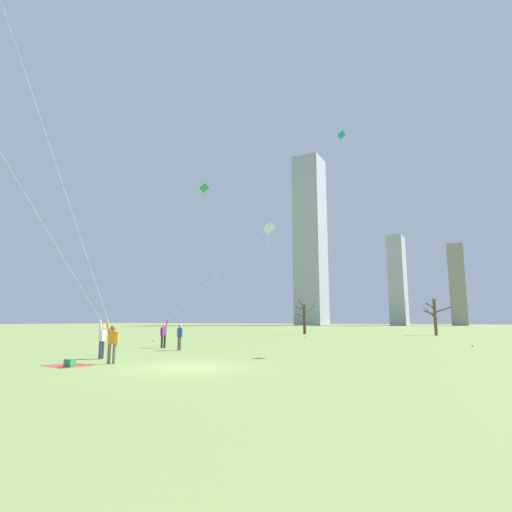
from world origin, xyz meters
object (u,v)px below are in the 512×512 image
at_px(distant_kite_drifting_left_green, 200,200).
at_px(bare_tree_right_of_center, 304,317).
at_px(kite_flyer_far_back_white, 183,314).
at_px(picnic_spot, 69,364).
at_px(distant_kite_high_overhead_teal, 339,148).
at_px(kite_flyer_foreground_left_orange, 45,241).
at_px(bystander_strolling_midfield, 180,336).
at_px(bare_tree_left_of_center, 435,315).
at_px(kite_flyer_midfield_right_blue, 89,270).

bearing_deg(distant_kite_drifting_left_green, bare_tree_right_of_center, 83.71).
relative_size(distant_kite_drifting_left_green, bare_tree_right_of_center, 3.36).
bearing_deg(kite_flyer_far_back_white, bare_tree_right_of_center, 94.07).
bearing_deg(picnic_spot, distant_kite_drifting_left_green, 111.49).
relative_size(distant_kite_high_overhead_teal, bare_tree_right_of_center, 5.80).
relative_size(kite_flyer_foreground_left_orange, bystander_strolling_midfield, 10.17).
bearing_deg(kite_flyer_far_back_white, kite_flyer_foreground_left_orange, -78.47).
bearing_deg(bystander_strolling_midfield, picnic_spot, -80.21).
xyz_separation_m(kite_flyer_far_back_white, distant_kite_high_overhead_teal, (4.65, 25.36, 21.31)).
bearing_deg(bystander_strolling_midfield, kite_flyer_far_back_white, 123.88).
bearing_deg(picnic_spot, kite_flyer_foreground_left_orange, -125.84).
bearing_deg(kite_flyer_far_back_white, distant_kite_drifting_left_green, 119.14).
bearing_deg(bare_tree_right_of_center, kite_flyer_foreground_left_orange, -83.65).
bearing_deg(bare_tree_left_of_center, distant_kite_drifting_left_green, -127.45).
height_order(bystander_strolling_midfield, distant_kite_drifting_left_green, distant_kite_drifting_left_green).
height_order(distant_kite_high_overhead_teal, bare_tree_right_of_center, distant_kite_high_overhead_teal).
height_order(kite_flyer_far_back_white, bare_tree_left_of_center, kite_flyer_far_back_white).
distance_m(kite_flyer_far_back_white, kite_flyer_foreground_left_orange, 13.44).
xyz_separation_m(kite_flyer_midfield_right_blue, bare_tree_right_of_center, (-5.20, 40.73, -1.74)).
bearing_deg(bystander_strolling_midfield, kite_flyer_midfield_right_blue, -80.94).
height_order(kite_flyer_midfield_right_blue, bare_tree_left_of_center, kite_flyer_midfield_right_blue).
relative_size(picnic_spot, bare_tree_right_of_center, 0.45).
distance_m(kite_flyer_far_back_white, distant_kite_drifting_left_green, 14.44).
height_order(kite_flyer_foreground_left_orange, picnic_spot, kite_flyer_foreground_left_orange).
relative_size(bystander_strolling_midfield, bare_tree_right_of_center, 0.36).
height_order(distant_kite_high_overhead_teal, bare_tree_left_of_center, distant_kite_high_overhead_teal).
distance_m(kite_flyer_far_back_white, bystander_strolling_midfield, 3.43).
distance_m(kite_flyer_foreground_left_orange, distant_kite_high_overhead_teal, 42.53).
height_order(bystander_strolling_midfield, distant_kite_high_overhead_teal, distant_kite_high_overhead_teal).
xyz_separation_m(distant_kite_drifting_left_green, bare_tree_left_of_center, (18.65, 24.34, -10.87)).
distance_m(kite_flyer_far_back_white, bare_tree_right_of_center, 29.84).
xyz_separation_m(picnic_spot, bare_tree_left_of_center, (10.79, 44.30, 2.41)).
bearing_deg(distant_kite_drifting_left_green, bare_tree_left_of_center, 52.55).
relative_size(kite_flyer_foreground_left_orange, bare_tree_left_of_center, 3.62).
relative_size(bystander_strolling_midfield, picnic_spot, 0.80).
distance_m(kite_flyer_midfield_right_blue, kite_flyer_foreground_left_orange, 2.22).
xyz_separation_m(kite_flyer_far_back_white, distant_kite_drifting_left_green, (-4.50, 8.08, 11.09)).
distance_m(kite_flyer_midfield_right_blue, picnic_spot, 4.06).
bearing_deg(kite_flyer_foreground_left_orange, bystander_strolling_midfield, 94.87).
relative_size(distant_kite_high_overhead_teal, picnic_spot, 12.85).
xyz_separation_m(kite_flyer_foreground_left_orange, bare_tree_right_of_center, (-4.74, 42.64, -2.77)).
xyz_separation_m(kite_flyer_midfield_right_blue, bare_tree_left_of_center, (11.06, 43.39, -1.55)).
xyz_separation_m(kite_flyer_midfield_right_blue, distant_kite_high_overhead_teal, (1.57, 36.32, 19.54)).
distance_m(distant_kite_drifting_left_green, picnic_spot, 25.22).
bearing_deg(kite_flyer_midfield_right_blue, distant_kite_high_overhead_teal, 87.53).
bearing_deg(kite_flyer_midfield_right_blue, distant_kite_drifting_left_green, 111.73).
bearing_deg(kite_flyer_far_back_white, bare_tree_left_of_center, 66.43).
bearing_deg(bystander_strolling_midfield, bare_tree_right_of_center, 96.81).
relative_size(kite_flyer_midfield_right_blue, bystander_strolling_midfield, 12.83).
bearing_deg(kite_flyer_foreground_left_orange, kite_flyer_midfield_right_blue, 76.54).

